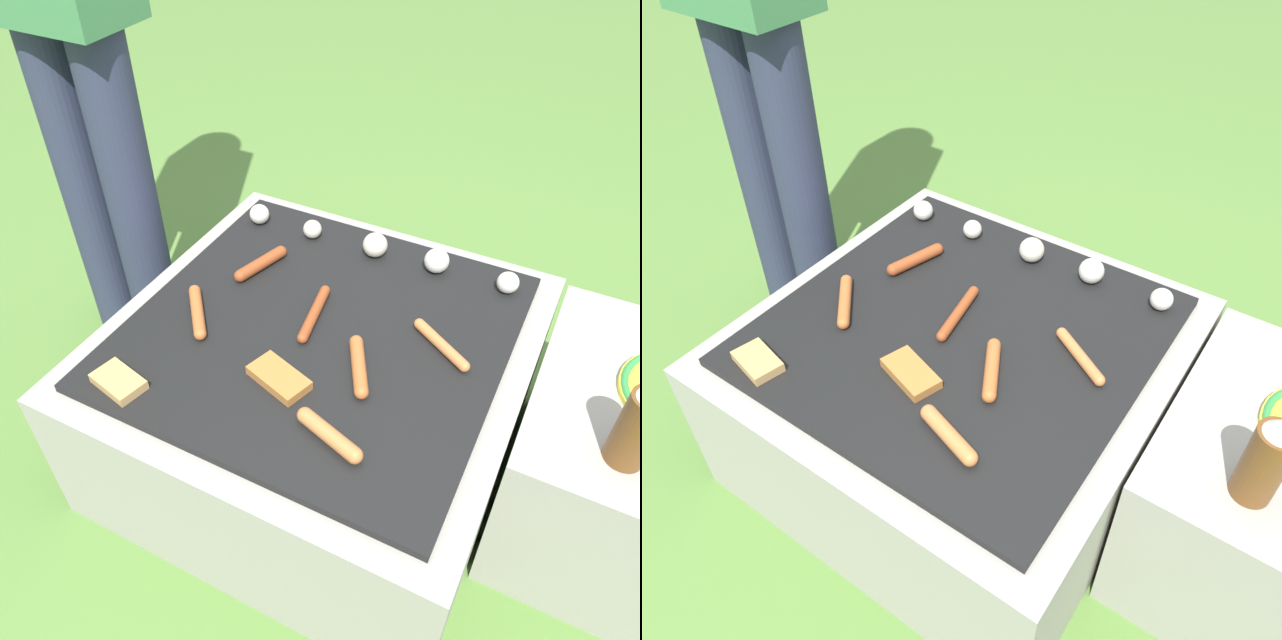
% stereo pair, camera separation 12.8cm
% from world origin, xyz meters
% --- Properties ---
extents(ground_plane, '(14.00, 14.00, 0.00)m').
position_xyz_m(ground_plane, '(0.00, 0.00, 0.00)').
color(ground_plane, '#567F38').
extents(grill, '(0.85, 0.85, 0.40)m').
position_xyz_m(grill, '(0.00, 0.00, 0.20)').
color(grill, '#9E998E').
rests_on(grill, ground_plane).
extents(sausage_front_center, '(0.05, 0.18, 0.02)m').
position_xyz_m(sausage_front_center, '(-0.02, 0.02, 0.41)').
color(sausage_front_center, '#93421E').
rests_on(sausage_front_center, grill).
extents(sausage_mid_left, '(0.09, 0.14, 0.03)m').
position_xyz_m(sausage_mid_left, '(0.12, -0.08, 0.41)').
color(sausage_mid_left, '#B7602D').
rests_on(sausage_mid_left, grill).
extents(sausage_back_left, '(0.12, 0.13, 0.03)m').
position_xyz_m(sausage_back_left, '(-0.25, -0.09, 0.41)').
color(sausage_back_left, '#B7602D').
rests_on(sausage_back_left, grill).
extents(sausage_mid_right, '(0.14, 0.10, 0.02)m').
position_xyz_m(sausage_mid_right, '(0.24, 0.05, 0.41)').
color(sausage_mid_right, '#C6753D').
rests_on(sausage_mid_right, grill).
extents(sausage_front_right, '(0.06, 0.15, 0.03)m').
position_xyz_m(sausage_front_right, '(-0.21, 0.12, 0.41)').
color(sausage_front_right, '#93421E').
rests_on(sausage_front_right, grill).
extents(sausage_front_left, '(0.14, 0.07, 0.03)m').
position_xyz_m(sausage_front_left, '(0.15, -0.25, 0.42)').
color(sausage_front_left, '#C6753D').
rests_on(sausage_front_left, grill).
extents(bread_slice_right, '(0.11, 0.08, 0.02)m').
position_xyz_m(bread_slice_right, '(-0.26, -0.32, 0.41)').
color(bread_slice_right, tan).
rests_on(bread_slice_right, grill).
extents(bread_slice_center, '(0.13, 0.10, 0.02)m').
position_xyz_m(bread_slice_center, '(-0.00, -0.17, 0.41)').
color(bread_slice_center, '#B27033').
rests_on(bread_slice_center, grill).
extents(mushroom_row, '(0.68, 0.07, 0.06)m').
position_xyz_m(mushroom_row, '(0.01, 0.29, 0.43)').
color(mushroom_row, silver).
rests_on(mushroom_row, grill).
extents(condiment_bottle, '(0.07, 0.07, 0.18)m').
position_xyz_m(condiment_bottle, '(0.60, -0.06, 0.49)').
color(condiment_bottle, brown).
rests_on(condiment_bottle, side_ledge).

